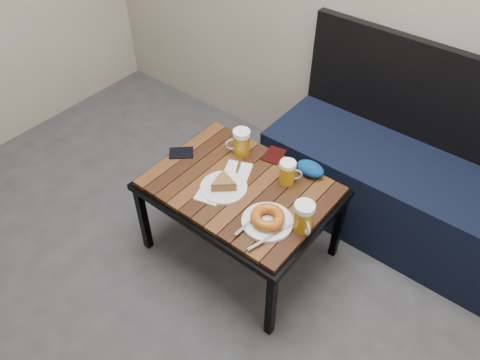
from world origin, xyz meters
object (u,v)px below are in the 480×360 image
Objects in this scene: beer_mug_right at (304,217)px; plate_bagel at (267,219)px; beer_mug_centre at (288,172)px; knit_pouch at (310,169)px; passport_burgundy at (274,155)px; plate_pie at (224,185)px; bench at (401,188)px; beer_mug_left at (241,142)px; cafe_table at (240,191)px; passport_navy at (181,153)px.

plate_bagel is at bearing -112.26° from beer_mug_right.
knit_pouch is at bearing 30.90° from beer_mug_centre.
plate_bagel is 2.35× the size of passport_burgundy.
plate_pie is at bearing -136.66° from beer_mug_right.
bench is at bearing 18.88° from beer_mug_centre.
beer_mug_right reaches higher than beer_mug_left.
plate_bagel reaches higher than cafe_table.
beer_mug_centre is at bearing 133.19° from beer_mug_left.
bench is at bearing 83.84° from passport_navy.
passport_navy is 0.97× the size of passport_burgundy.
passport_navy is (-0.72, 0.03, -0.07)m from beer_mug_right.
plate_bagel is at bearing -9.05° from plate_pie.
plate_pie is (-0.40, -0.02, -0.04)m from beer_mug_right.
cafe_table is 2.99× the size of plate_bagel.
plate_bagel is (0.23, -0.11, 0.07)m from cafe_table.
cafe_table is 0.24m from beer_mug_centre.
passport_burgundy is (-0.23, 0.37, -0.02)m from plate_bagel.
bench is 0.68m from beer_mug_centre.
bench is 12.02× the size of passport_navy.
plate_pie is (0.10, -0.24, -0.04)m from beer_mug_left.
knit_pouch is at bearing 52.94° from plate_pie.
beer_mug_left is at bearing 139.52° from beer_mug_centre.
knit_pouch is (-0.32, -0.40, 0.23)m from bench.
beer_mug_right is (0.21, -0.19, 0.01)m from beer_mug_centre.
plate_bagel is 0.44m from passport_burgundy.
beer_mug_right is (0.36, -0.04, 0.11)m from cafe_table.
bench is 1.67× the size of cafe_table.
plate_bagel is (0.27, -0.04, 0.00)m from plate_pie.
passport_burgundy is (0.04, 0.33, -0.02)m from plate_pie.
beer_mug_left reaches higher than passport_burgundy.
beer_mug_centre is 0.13m from knit_pouch.
plate_pie is 1.82× the size of passport_navy.
bench is 11.71× the size of passport_burgundy.
bench reaches higher than plate_bagel.
passport_burgundy is at bearing 180.00° from knit_pouch.
beer_mug_centre is at bearing -126.38° from bench.
beer_mug_left reaches higher than cafe_table.
beer_mug_right is at bearing 27.92° from plate_bagel.
knit_pouch is (0.21, 0.26, 0.07)m from cafe_table.
beer_mug_left reaches higher than passport_navy.
passport_navy is (-0.32, 0.06, -0.02)m from plate_pie.
beer_mug_centre is at bearing 106.75° from plate_bagel.
beer_mug_left is 0.47m from plate_bagel.
plate_bagel is at bearing -25.29° from cafe_table.
cafe_table is 0.26m from passport_burgundy.
plate_bagel is 0.60m from passport_navy.
plate_pie is at bearing -167.19° from beer_mug_centre.
beer_mug_right is 0.99× the size of knit_pouch.
passport_navy is at bearing -154.37° from passport_burgundy.
bench reaches higher than knit_pouch.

